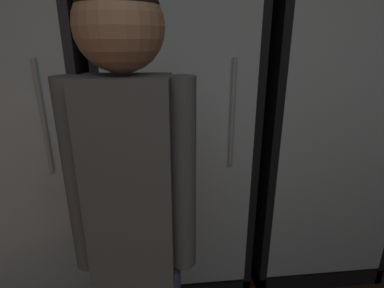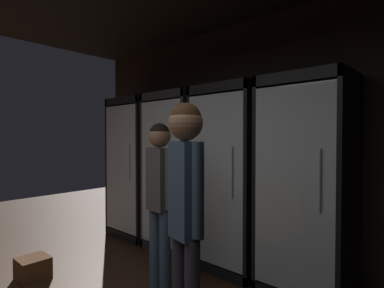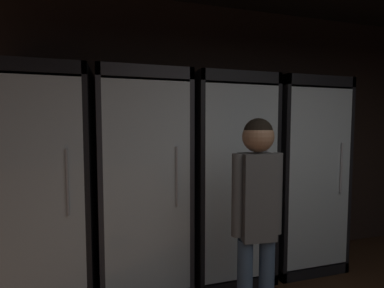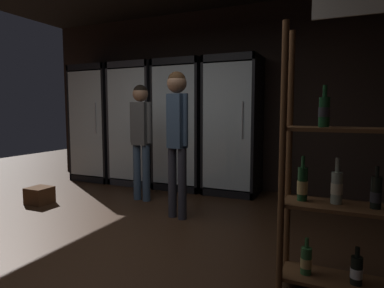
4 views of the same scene
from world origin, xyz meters
name	(u,v)px [view 4 (image 4 of 4)]	position (x,y,z in m)	size (l,w,h in m)	color
ground_plane	(72,259)	(0.00, 0.00, 0.00)	(12.00, 12.00, 0.00)	#352114
wall_back	(207,100)	(0.00, 3.03, 1.40)	(6.00, 0.06, 2.80)	black
cooler_far_left	(99,125)	(-1.95, 2.72, 0.98)	(0.78, 0.63, 2.00)	black
cooler_left	(138,125)	(-1.11, 2.72, 0.98)	(0.78, 0.63, 2.00)	#2B2B30
cooler_center	(183,126)	(-0.28, 2.72, 0.98)	(0.78, 0.63, 2.00)	black
cooler_right	(234,128)	(0.55, 2.72, 0.98)	(0.78, 0.63, 2.00)	black
shopper_near	(141,129)	(-0.46, 1.79, 0.97)	(0.35, 0.21, 1.57)	#384C66
shopper_far	(177,126)	(0.33, 1.31, 1.06)	(0.29, 0.22, 1.65)	#2D2D38
wine_rack_wall	(357,184)	(2.11, 0.35, 0.75)	(0.96, 0.34, 2.01)	brown
wine_crate_floor	(40,195)	(-1.60, 1.09, 0.11)	(0.28, 0.28, 0.22)	#4C2D19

